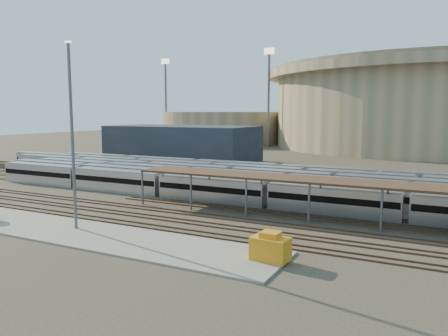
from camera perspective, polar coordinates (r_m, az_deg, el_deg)
ground at (r=61.99m, az=-5.39°, el=-5.65°), size 420.00×420.00×0.00m
apron at (r=53.71m, az=-18.70°, el=-7.94°), size 50.00×9.00×0.20m
subway_trains at (r=76.37m, az=4.03°, el=-1.81°), size 130.29×23.90×3.60m
inspection_shed at (r=56.66m, az=16.02°, el=-2.00°), size 60.30×6.00×5.30m
empty_tracks at (r=57.93m, az=-8.05°, el=-6.52°), size 170.00×9.62×0.18m
stadium at (r=191.14m, az=24.96°, el=7.41°), size 124.00×124.00×32.50m
secondary_arena at (r=203.33m, az=-0.09°, el=5.36°), size 56.00×56.00×14.00m
service_building at (r=125.93m, az=-5.50°, el=3.23°), size 42.00×20.00×10.00m
floodlight_0 at (r=172.79m, az=5.85°, el=9.51°), size 4.00×1.00×38.40m
floodlight_1 at (r=207.54m, az=-7.61°, el=9.11°), size 4.00×1.00×38.40m
floodlight_3 at (r=215.31m, az=15.78°, el=8.83°), size 4.00×1.00×38.40m
yard_light_pole at (r=53.48m, az=-19.21°, el=3.92°), size 0.82×0.36×21.61m
yellow_equipment at (r=41.40m, az=6.08°, el=-10.44°), size 3.59×2.40×2.15m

